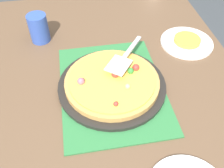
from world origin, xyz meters
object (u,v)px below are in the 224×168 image
Objects in this scene: plate_far_right at (187,42)px; pizza_server at (125,57)px; pizza at (112,81)px; served_slice_right at (187,40)px; pizza_pan at (112,85)px; cup_far at (39,28)px.

pizza_server is at bearing 112.35° from plate_far_right.
pizza is 3.00× the size of served_slice_right.
pizza is 0.10m from pizza_server.
pizza reaches higher than pizza_pan.
plate_far_right is 2.00× the size of served_slice_right.
pizza_pan is at bearing -142.63° from cup_far.
cup_far is at bearing 77.89° from served_slice_right.
pizza_server is (-0.25, -0.31, 0.01)m from cup_far.
plate_far_right is at bearing 0.00° from served_slice_right.
pizza_server is (0.08, -0.06, 0.06)m from pizza_pan.
cup_far reaches higher than plate_far_right.
pizza reaches higher than plate_far_right.
plate_far_right is (0.20, -0.36, -0.01)m from pizza_pan.
cup_far is at bearing 37.43° from pizza.
pizza is 0.41m from plate_far_right.
served_slice_right is 0.62m from cup_far.
served_slice_right is at bearing -60.72° from pizza_pan.
pizza is 0.41m from served_slice_right.
cup_far is 0.57× the size of pizza_server.
pizza is 2.75× the size of cup_far.
pizza_server is (-0.12, 0.30, 0.05)m from served_slice_right.
served_slice_right is 0.53× the size of pizza_server.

